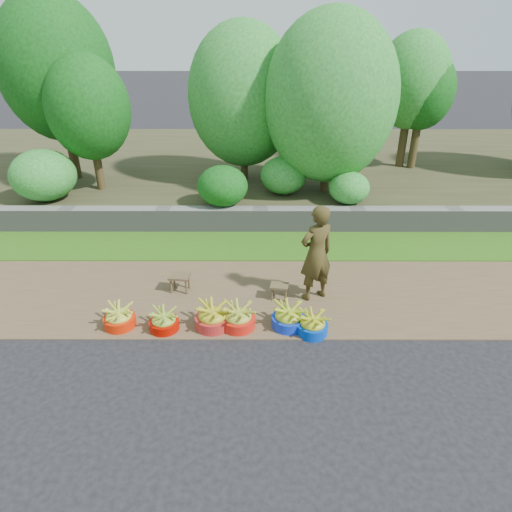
{
  "coord_description": "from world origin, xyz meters",
  "views": [
    {
      "loc": [
        -0.08,
        -5.1,
        4.01
      ],
      "look_at": [
        -0.09,
        1.3,
        0.75
      ],
      "focal_mm": 30.0,
      "sensor_mm": 36.0,
      "label": 1
    }
  ],
  "objects_px": {
    "basin_b": "(164,321)",
    "vendor_woman": "(316,254)",
    "basin_a": "(119,318)",
    "basin_c": "(213,317)",
    "basin_d": "(238,318)",
    "basin_e": "(288,317)",
    "stool_right": "(279,288)",
    "basin_f": "(312,325)",
    "stool_left": "(180,278)"
  },
  "relations": [
    {
      "from": "basin_b",
      "to": "basin_f",
      "type": "distance_m",
      "value": 2.27
    },
    {
      "from": "basin_d",
      "to": "vendor_woman",
      "type": "height_order",
      "value": "vendor_woman"
    },
    {
      "from": "basin_a",
      "to": "basin_c",
      "type": "distance_m",
      "value": 1.45
    },
    {
      "from": "basin_e",
      "to": "vendor_woman",
      "type": "distance_m",
      "value": 1.18
    },
    {
      "from": "basin_b",
      "to": "basin_d",
      "type": "bearing_deg",
      "value": 2.99
    },
    {
      "from": "basin_b",
      "to": "basin_e",
      "type": "relative_size",
      "value": 0.88
    },
    {
      "from": "stool_left",
      "to": "stool_right",
      "type": "distance_m",
      "value": 1.75
    },
    {
      "from": "basin_b",
      "to": "basin_c",
      "type": "relative_size",
      "value": 0.84
    },
    {
      "from": "basin_c",
      "to": "basin_f",
      "type": "bearing_deg",
      "value": -5.69
    },
    {
      "from": "vendor_woman",
      "to": "basin_a",
      "type": "bearing_deg",
      "value": -11.66
    },
    {
      "from": "basin_e",
      "to": "basin_f",
      "type": "height_order",
      "value": "basin_e"
    },
    {
      "from": "basin_b",
      "to": "vendor_woman",
      "type": "xyz_separation_m",
      "value": [
        2.4,
        0.91,
        0.7
      ]
    },
    {
      "from": "vendor_woman",
      "to": "stool_right",
      "type": "bearing_deg",
      "value": -22.13
    },
    {
      "from": "vendor_woman",
      "to": "basin_e",
      "type": "bearing_deg",
      "value": 32.92
    },
    {
      "from": "vendor_woman",
      "to": "basin_b",
      "type": "bearing_deg",
      "value": -5.89
    },
    {
      "from": "basin_b",
      "to": "stool_right",
      "type": "distance_m",
      "value": 2.0
    },
    {
      "from": "basin_b",
      "to": "basin_e",
      "type": "bearing_deg",
      "value": 2.32
    },
    {
      "from": "stool_left",
      "to": "stool_right",
      "type": "height_order",
      "value": "stool_left"
    },
    {
      "from": "basin_c",
      "to": "stool_right",
      "type": "height_order",
      "value": "basin_c"
    },
    {
      "from": "basin_c",
      "to": "stool_left",
      "type": "xyz_separation_m",
      "value": [
        -0.67,
        1.05,
        0.08
      ]
    },
    {
      "from": "basin_f",
      "to": "basin_e",
      "type": "bearing_deg",
      "value": 155.31
    },
    {
      "from": "basin_c",
      "to": "basin_e",
      "type": "bearing_deg",
      "value": 0.52
    },
    {
      "from": "basin_a",
      "to": "basin_c",
      "type": "height_order",
      "value": "basin_c"
    },
    {
      "from": "basin_a",
      "to": "basin_e",
      "type": "xyz_separation_m",
      "value": [
        2.62,
        -0.0,
        0.01
      ]
    },
    {
      "from": "basin_f",
      "to": "vendor_woman",
      "type": "xyz_separation_m",
      "value": [
        0.14,
        1.0,
        0.7
      ]
    },
    {
      "from": "basin_a",
      "to": "stool_right",
      "type": "bearing_deg",
      "value": 17.36
    },
    {
      "from": "basin_f",
      "to": "stool_left",
      "type": "xyz_separation_m",
      "value": [
        -2.2,
        1.2,
        0.11
      ]
    },
    {
      "from": "basin_d",
      "to": "basin_e",
      "type": "relative_size",
      "value": 1.01
    },
    {
      "from": "basin_a",
      "to": "basin_b",
      "type": "xyz_separation_m",
      "value": [
        0.71,
        -0.08,
        -0.01
      ]
    },
    {
      "from": "stool_right",
      "to": "vendor_woman",
      "type": "xyz_separation_m",
      "value": [
        0.59,
        0.05,
        0.62
      ]
    },
    {
      "from": "basin_b",
      "to": "stool_left",
      "type": "distance_m",
      "value": 1.12
    },
    {
      "from": "basin_d",
      "to": "stool_right",
      "type": "distance_m",
      "value": 1.05
    },
    {
      "from": "basin_e",
      "to": "stool_right",
      "type": "relative_size",
      "value": 1.55
    },
    {
      "from": "stool_left",
      "to": "vendor_woman",
      "type": "distance_m",
      "value": 2.41
    },
    {
      "from": "basin_b",
      "to": "vendor_woman",
      "type": "height_order",
      "value": "vendor_woman"
    },
    {
      "from": "basin_b",
      "to": "basin_c",
      "type": "distance_m",
      "value": 0.74
    },
    {
      "from": "basin_f",
      "to": "vendor_woman",
      "type": "relative_size",
      "value": 0.28
    },
    {
      "from": "basin_b",
      "to": "basin_f",
      "type": "relative_size",
      "value": 0.97
    },
    {
      "from": "basin_a",
      "to": "basin_e",
      "type": "bearing_deg",
      "value": -0.0
    },
    {
      "from": "stool_right",
      "to": "basin_c",
      "type": "bearing_deg",
      "value": -143.24
    },
    {
      "from": "stool_right",
      "to": "basin_a",
      "type": "bearing_deg",
      "value": -162.64
    },
    {
      "from": "basin_e",
      "to": "basin_f",
      "type": "xyz_separation_m",
      "value": [
        0.35,
        -0.16,
        -0.02
      ]
    },
    {
      "from": "basin_d",
      "to": "basin_e",
      "type": "bearing_deg",
      "value": 1.35
    },
    {
      "from": "basin_d",
      "to": "basin_e",
      "type": "height_order",
      "value": "basin_d"
    },
    {
      "from": "basin_b",
      "to": "vendor_woman",
      "type": "relative_size",
      "value": 0.27
    },
    {
      "from": "basin_a",
      "to": "stool_left",
      "type": "relative_size",
      "value": 1.29
    },
    {
      "from": "basin_c",
      "to": "basin_d",
      "type": "bearing_deg",
      "value": -1.11
    },
    {
      "from": "basin_b",
      "to": "basin_f",
      "type": "bearing_deg",
      "value": -2.15
    },
    {
      "from": "basin_d",
      "to": "basin_b",
      "type": "bearing_deg",
      "value": -177.01
    },
    {
      "from": "basin_d",
      "to": "stool_right",
      "type": "xyz_separation_m",
      "value": [
        0.67,
        0.8,
        0.06
      ]
    }
  ]
}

